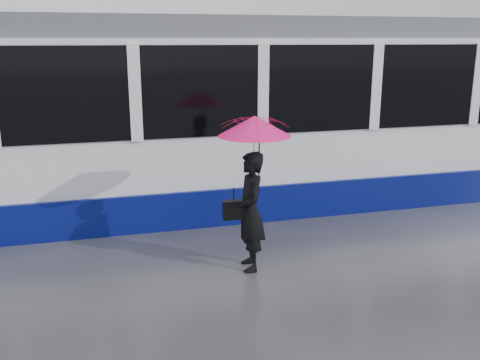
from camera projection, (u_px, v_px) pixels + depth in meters
name	position (u px, v px, depth m)	size (l,w,h in m)	color
ground	(211.00, 258.00, 7.53)	(90.00, 90.00, 0.00)	#2E2E34
rails	(181.00, 206.00, 9.86)	(34.00, 1.51, 0.02)	#3F3D38
tram	(365.00, 111.00, 10.40)	(26.00, 2.56, 3.35)	white
woman	(250.00, 212.00, 6.99)	(0.58, 0.38, 1.59)	black
umbrella	(254.00, 140.00, 6.77)	(1.01, 1.01, 1.07)	#FE1566
handbag	(234.00, 210.00, 6.95)	(0.29, 0.15, 0.43)	black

